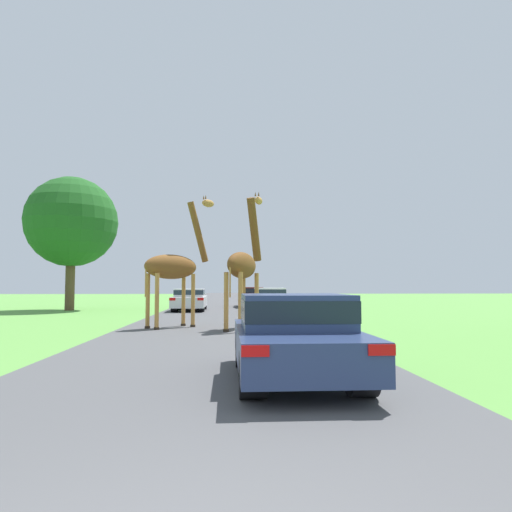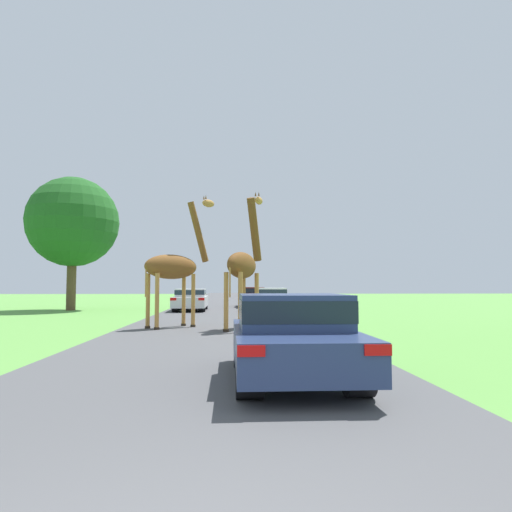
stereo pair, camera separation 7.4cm
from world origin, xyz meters
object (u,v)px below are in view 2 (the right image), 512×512
giraffe_near_road (244,263)px  tree_far_right (73,222)px  car_queue_right (191,299)px  car_queue_left (252,296)px  car_far_ahead (271,299)px  giraffe_companion (174,266)px  car_lead_maroon (292,334)px

giraffe_near_road → tree_far_right: bearing=152.9°
car_queue_right → car_queue_left: size_ratio=0.97×
car_queue_right → car_far_ahead: size_ratio=1.10×
car_queue_right → tree_far_right: size_ratio=0.56×
giraffe_companion → car_far_ahead: giraffe_companion is taller
giraffe_companion → car_queue_left: (3.67, 15.72, -1.49)m
giraffe_near_road → car_queue_left: 16.70m
car_queue_left → tree_far_right: 12.89m
car_queue_left → car_far_ahead: size_ratio=1.12×
giraffe_companion → car_far_ahead: 10.60m
car_far_ahead → giraffe_near_road: bearing=-100.2°
car_lead_maroon → car_queue_right: 20.80m
giraffe_companion → tree_far_right: bearing=173.5°
car_queue_left → car_far_ahead: (0.75, -6.20, -0.01)m
giraffe_near_road → giraffe_companion: (-2.54, 0.87, -0.06)m
car_queue_left → car_far_ahead: car_queue_left is taller
car_queue_left → car_far_ahead: 6.25m
car_far_ahead → car_queue_left: bearing=96.9°
car_lead_maroon → tree_far_right: (-10.74, 21.23, 4.70)m
giraffe_companion → car_far_ahead: (4.41, 9.52, -1.50)m
giraffe_near_road → giraffe_companion: 2.68m
giraffe_companion → car_lead_maroon: giraffe_companion is taller
giraffe_companion → tree_far_right: (-7.70, 11.86, 3.19)m
giraffe_near_road → car_queue_right: bearing=127.5°
car_lead_maroon → car_queue_left: bearing=88.6°
car_queue_left → tree_far_right: size_ratio=0.58×
car_lead_maroon → car_far_ahead: (1.37, 18.90, 0.01)m
car_lead_maroon → tree_far_right: bearing=116.8°
tree_far_right → car_queue_left: bearing=18.8°
car_far_ahead → tree_far_right: (-12.11, 2.34, 4.69)m
car_queue_right → car_queue_left: 6.06m
car_queue_left → tree_far_right: tree_far_right is taller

